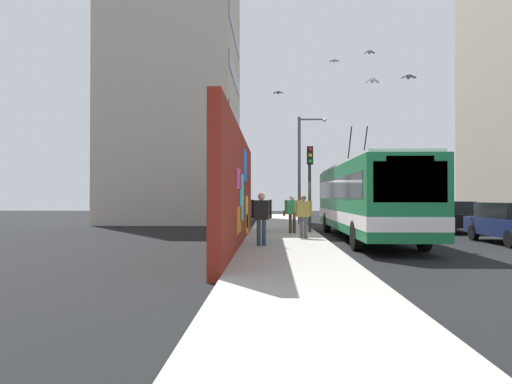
% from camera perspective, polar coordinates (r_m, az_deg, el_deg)
% --- Properties ---
extents(ground_plane, '(80.00, 80.00, 0.00)m').
position_cam_1_polar(ground_plane, '(20.56, 7.97, -5.64)').
color(ground_plane, black).
extents(sidewalk_slab, '(48.00, 3.20, 0.15)m').
position_cam_1_polar(sidewalk_slab, '(20.44, 3.49, -5.46)').
color(sidewalk_slab, '#9E9B93').
rests_on(sidewalk_slab, ground_plane).
extents(graffiti_wall, '(13.99, 0.32, 4.09)m').
position_cam_1_polar(graffiti_wall, '(16.42, -2.24, 0.24)').
color(graffiti_wall, maroon).
rests_on(graffiti_wall, ground_plane).
extents(building_far_left, '(11.11, 8.69, 19.13)m').
position_cam_1_polar(building_far_left, '(35.24, -9.89, 12.09)').
color(building_far_left, '#B2A899').
rests_on(building_far_left, ground_plane).
extents(city_bus, '(12.42, 2.51, 4.98)m').
position_cam_1_polar(city_bus, '(19.65, 13.53, -0.65)').
color(city_bus, '#19723F').
rests_on(city_bus, ground_plane).
extents(parked_car_navy, '(4.42, 1.78, 1.58)m').
position_cam_1_polar(parked_car_navy, '(19.92, 29.33, -3.32)').
color(parked_car_navy, navy).
rests_on(parked_car_navy, ground_plane).
extents(parked_car_black, '(4.54, 1.93, 1.58)m').
position_cam_1_polar(parked_car_black, '(25.53, 22.95, -2.75)').
color(parked_car_black, black).
rests_on(parked_car_black, ground_plane).
extents(parked_car_champagne, '(4.37, 1.77, 1.58)m').
position_cam_1_polar(parked_car_champagne, '(30.83, 19.20, -2.41)').
color(parked_car_champagne, '#C6B793').
rests_on(parked_car_champagne, ground_plane).
extents(pedestrian_near_wall, '(0.24, 0.70, 1.77)m').
position_cam_1_polar(pedestrian_near_wall, '(15.33, 0.68, -2.83)').
color(pedestrian_near_wall, '#2D3F59').
rests_on(pedestrian_near_wall, sidewalk_slab).
extents(pedestrian_at_curb, '(0.23, 0.76, 1.72)m').
position_cam_1_polar(pedestrian_at_curb, '(18.18, 5.93, -2.62)').
color(pedestrian_at_curb, '#595960').
rests_on(pedestrian_at_curb, sidewalk_slab).
extents(pedestrian_midblock, '(0.23, 0.77, 1.74)m').
position_cam_1_polar(pedestrian_midblock, '(20.69, 4.54, -2.35)').
color(pedestrian_midblock, '#3F3326').
rests_on(pedestrian_midblock, sidewalk_slab).
extents(traffic_light, '(0.49, 0.28, 4.03)m').
position_cam_1_polar(traffic_light, '(21.38, 6.77, 2.25)').
color(traffic_light, '#2D382D').
rests_on(traffic_light, sidewalk_slab).
extents(street_lamp, '(0.44, 1.76, 6.52)m').
position_cam_1_polar(street_lamp, '(27.71, 5.86, 3.70)').
color(street_lamp, '#4C4C51').
rests_on(street_lamp, sidewalk_slab).
extents(flying_pigeons, '(9.15, 5.30, 3.43)m').
position_cam_1_polar(flying_pigeons, '(23.09, 11.24, 14.50)').
color(flying_pigeons, slate).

